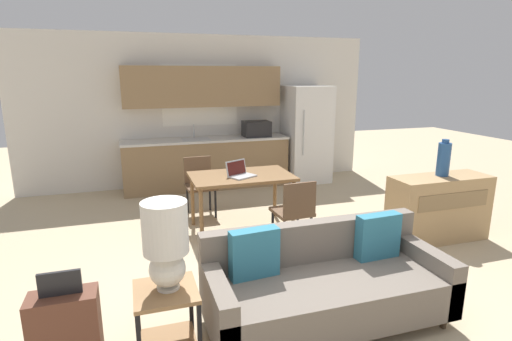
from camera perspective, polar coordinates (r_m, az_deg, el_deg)
ground_plane at (r=3.59m, az=6.98°, el=-20.57°), size 20.00×20.00×0.00m
wall_back at (r=7.46m, az=-7.73°, el=8.42°), size 6.40×0.07×2.70m
kitchen_counter at (r=7.23m, az=-7.03°, el=4.20°), size 2.94×0.65×2.15m
refrigerator at (r=7.67m, az=7.21°, el=5.17°), size 0.78×0.79×1.80m
dining_table at (r=5.19m, az=-2.10°, el=-1.41°), size 1.31×0.81×0.74m
couch at (r=3.47m, az=9.70°, el=-15.65°), size 1.97×0.80×0.83m
side_table at (r=3.08m, az=-12.63°, el=-19.15°), size 0.44×0.44×0.54m
table_lamp at (r=2.85m, az=-12.76°, el=-9.82°), size 0.31×0.31×0.64m
credenza at (r=5.44m, az=24.58°, el=-4.89°), size 1.24×0.46×0.81m
vase at (r=5.34m, az=25.23°, el=1.52°), size 0.15×0.15×0.45m
dining_chair_near_right at (r=4.68m, az=5.50°, el=-5.62°), size 0.44×0.44×0.84m
dining_chair_far_left at (r=5.86m, az=-8.05°, el=-1.71°), size 0.44×0.44×0.84m
laptop at (r=5.09m, az=-2.35°, el=-0.30°), size 0.40×0.37×0.20m
suitcase at (r=3.08m, az=-25.40°, el=-20.90°), size 0.42×0.22×0.81m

